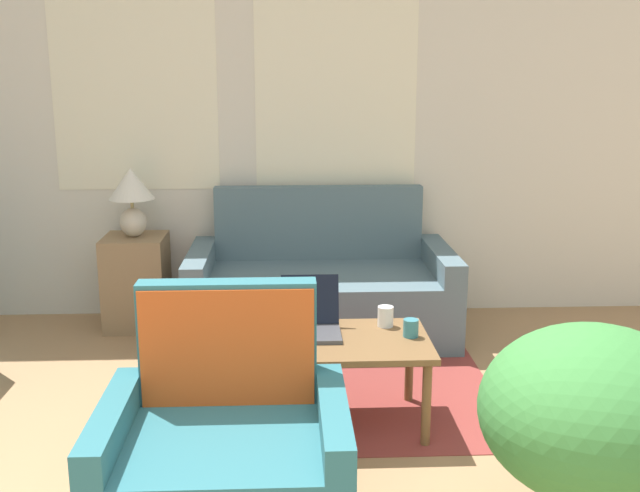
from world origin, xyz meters
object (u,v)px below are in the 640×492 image
at_px(armchair, 226,469).
at_px(cup_yellow, 411,328).
at_px(couch, 321,292).
at_px(coffee_table, 318,348).
at_px(laptop, 311,321).
at_px(cup_white, 261,340).
at_px(table_lamp, 132,193).
at_px(potted_plant, 595,417).
at_px(cup_navy, 385,316).

bearing_deg(armchair, cup_yellow, 48.24).
height_order(couch, coffee_table, couch).
relative_size(laptop, cup_white, 3.90).
bearing_deg(coffee_table, laptop, 109.53).
bearing_deg(laptop, couch, 85.06).
distance_m(armchair, table_lamp, 2.62).
distance_m(armchair, potted_plant, 1.32).
relative_size(couch, table_lamp, 3.74).
distance_m(armchair, cup_yellow, 1.26).
distance_m(laptop, cup_yellow, 0.49).
bearing_deg(coffee_table, couch, 86.89).
distance_m(cup_navy, potted_plant, 1.36).
bearing_deg(couch, potted_plant, -70.90).
height_order(cup_navy, cup_yellow, cup_navy).
bearing_deg(cup_white, laptop, 41.82).
distance_m(couch, coffee_table, 1.36).
distance_m(couch, laptop, 1.27).
relative_size(cup_navy, cup_white, 1.27).
height_order(couch, cup_navy, couch).
height_order(laptop, cup_navy, laptop).
relative_size(armchair, potted_plant, 1.09).
bearing_deg(potted_plant, laptop, 129.08).
bearing_deg(cup_navy, potted_plant, -65.48).
xyz_separation_m(laptop, cup_yellow, (0.48, -0.08, -0.02)).
xyz_separation_m(armchair, table_lamp, (-0.78, 2.41, 0.64)).
relative_size(cup_white, potted_plant, 0.10).
xyz_separation_m(armchair, laptop, (0.34, 1.01, 0.22)).
bearing_deg(cup_navy, cup_white, -155.31).
height_order(cup_white, potted_plant, potted_plant).
xyz_separation_m(table_lamp, laptop, (1.13, -1.40, -0.42)).
bearing_deg(cup_navy, cup_yellow, -56.82).
bearing_deg(cup_navy, coffee_table, -153.73).
xyz_separation_m(couch, table_lamp, (-1.23, 0.15, 0.64)).
distance_m(couch, cup_yellow, 1.40).
distance_m(armchair, coffee_table, 0.99).
relative_size(table_lamp, cup_white, 5.59).
bearing_deg(cup_navy, table_lamp, 138.50).
xyz_separation_m(couch, armchair, (-0.45, -2.26, 0.01)).
bearing_deg(coffee_table, armchair, -112.48).
bearing_deg(couch, coffee_table, -93.11).
distance_m(coffee_table, potted_plant, 1.40).
bearing_deg(armchair, potted_plant, -6.75).
relative_size(table_lamp, cup_navy, 4.42).
height_order(armchair, potted_plant, armchair).
bearing_deg(coffee_table, potted_plant, -49.49).
xyz_separation_m(couch, cup_navy, (0.27, -1.18, 0.22)).
height_order(couch, table_lamp, table_lamp).
xyz_separation_m(couch, laptop, (-0.11, -1.25, 0.23)).
bearing_deg(couch, cup_navy, -76.98).
height_order(coffee_table, laptop, laptop).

